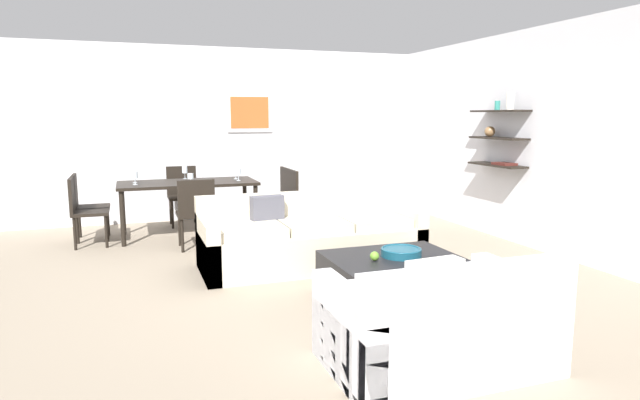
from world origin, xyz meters
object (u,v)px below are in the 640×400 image
at_px(sofa_beige, 310,240).
at_px(dining_chair_left_far, 85,202).
at_px(decorative_bowl, 401,252).
at_px(dining_chair_foot, 196,209).
at_px(wine_glass_right_far, 236,171).
at_px(wine_glass_left_near, 135,175).
at_px(dining_table, 188,187).
at_px(wine_glass_head, 185,170).
at_px(dining_chair_head, 183,192).
at_px(wine_glass_right_near, 238,172).
at_px(dining_chair_right_far, 278,193).
at_px(wine_glass_foot, 190,177).
at_px(loveseat_white, 438,324).
at_px(coffee_table, 393,277).
at_px(apple_on_coffee_table, 375,256).
at_px(dining_chair_left_near, 83,207).
at_px(dining_chair_right_near, 285,197).
at_px(wine_glass_left_far, 135,175).

xyz_separation_m(sofa_beige, dining_chair_left_far, (-2.42, 2.18, 0.21)).
bearing_deg(decorative_bowl, dining_chair_foot, 122.50).
xyz_separation_m(wine_glass_right_far, wine_glass_left_near, (-1.36, -0.21, 0.01)).
xyz_separation_m(dining_table, wine_glass_head, (0.00, 0.37, 0.20)).
height_order(dining_chair_head, dining_chair_left_far, same).
bearing_deg(wine_glass_right_far, wine_glass_head, 159.04).
relative_size(decorative_bowl, wine_glass_right_near, 2.19).
distance_m(decorative_bowl, wine_glass_left_near, 3.88).
relative_size(dining_chair_right_far, wine_glass_right_near, 5.25).
bearing_deg(wine_glass_foot, dining_chair_right_far, 22.85).
bearing_deg(loveseat_white, coffee_table, 75.00).
distance_m(coffee_table, apple_on_coffee_table, 0.32).
height_order(loveseat_white, apple_on_coffee_table, loveseat_white).
xyz_separation_m(dining_table, wine_glass_right_far, (0.68, 0.11, 0.18)).
distance_m(dining_chair_foot, wine_glass_head, 1.25).
height_order(sofa_beige, wine_glass_head, wine_glass_head).
relative_size(loveseat_white, dining_chair_right_far, 1.62).
xyz_separation_m(dining_chair_right_far, wine_glass_right_near, (-0.64, -0.30, 0.37)).
relative_size(dining_chair_foot, wine_glass_foot, 5.88).
bearing_deg(dining_chair_head, loveseat_white, -78.44).
relative_size(dining_chair_foot, wine_glass_left_near, 4.98).
bearing_deg(wine_glass_right_near, dining_chair_head, 125.93).
bearing_deg(decorative_bowl, wine_glass_foot, 118.11).
xyz_separation_m(dining_chair_foot, wine_glass_foot, (-0.00, 0.47, 0.35)).
relative_size(sofa_beige, dining_chair_left_near, 2.72).
height_order(decorative_bowl, dining_chair_right_near, dining_chair_right_near).
bearing_deg(coffee_table, wine_glass_left_near, 124.38).
distance_m(loveseat_white, wine_glass_head, 5.11).
xyz_separation_m(loveseat_white, decorative_bowl, (0.43, 1.34, 0.13)).
height_order(dining_chair_right_near, dining_chair_foot, same).
distance_m(dining_chair_right_near, wine_glass_head, 1.48).
relative_size(loveseat_white, wine_glass_left_near, 8.06).
bearing_deg(dining_chair_left_far, dining_table, -8.24).
bearing_deg(wine_glass_left_far, dining_chair_right_far, 2.47).
xyz_separation_m(dining_table, wine_glass_foot, (0.00, -0.37, 0.18)).
xyz_separation_m(wine_glass_right_far, wine_glass_head, (-0.68, 0.26, 0.01)).
height_order(sofa_beige, decorative_bowl, sofa_beige).
height_order(dining_chair_right_far, wine_glass_head, wine_glass_head).
relative_size(dining_chair_left_near, wine_glass_left_far, 5.57).
height_order(dining_chair_left_near, wine_glass_right_far, wine_glass_right_far).
height_order(apple_on_coffee_table, dining_chair_head, dining_chair_head).
bearing_deg(wine_glass_left_near, loveseat_white, -68.26).
bearing_deg(dining_chair_head, dining_chair_right_far, -25.86).
height_order(dining_chair_right_near, wine_glass_left_far, wine_glass_left_far).
height_order(apple_on_coffee_table, wine_glass_right_far, wine_glass_right_far).
bearing_deg(loveseat_white, decorative_bowl, 72.02).
bearing_deg(dining_chair_right_near, dining_chair_left_near, 180.00).
relative_size(dining_chair_head, wine_glass_right_far, 5.41).
distance_m(coffee_table, dining_chair_right_far, 3.46).
bearing_deg(loveseat_white, wine_glass_right_far, 95.23).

